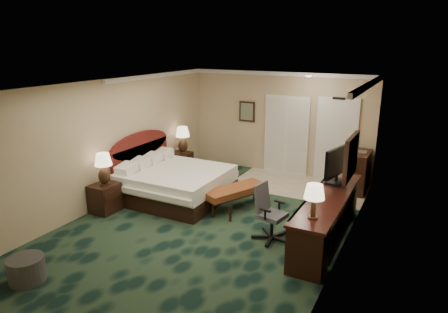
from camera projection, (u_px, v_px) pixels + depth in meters
The scene contains 25 objects.
floor at pixel (209, 224), 7.81m from camera, with size 5.00×7.50×0.00m, color black.
ceiling at pixel (208, 85), 7.06m from camera, with size 5.00×7.50×0.00m, color white.
wall_back at pixel (278, 123), 10.63m from camera, with size 5.00×0.00×2.70m, color #C1B697.
wall_front at pixel (34, 246), 4.24m from camera, with size 5.00×0.00×2.70m, color #C1B697.
wall_left at pixel (107, 143), 8.55m from camera, with size 0.00×7.50×2.70m, color #C1B697.
wall_right at pixel (345, 179), 6.32m from camera, with size 0.00×7.50×2.70m, color #C1B697.
crown_molding at pixel (208, 88), 7.07m from camera, with size 5.00×7.50×0.10m, color white, non-canonical shape.
tile_patch at pixel (299, 186), 9.88m from camera, with size 3.20×1.70×0.01m, color beige.
headboard at pixel (141, 161), 9.55m from camera, with size 0.12×2.00×1.40m, color #4B1A11, non-canonical shape.
entry_door at pixel (336, 141), 10.00m from camera, with size 1.02×0.06×2.18m, color white.
closet_doors at pixel (286, 135), 10.57m from camera, with size 1.20×0.06×2.10m, color silver.
wall_art at pixel (247, 112), 10.93m from camera, with size 0.45×0.06×0.55m, color #486B58.
wall_mirror at pixel (351, 157), 6.80m from camera, with size 0.05×0.95×0.75m, color white.
bed at pixel (176, 184), 9.01m from camera, with size 2.15×1.99×0.68m, color white.
nightstand_near at pixel (105, 198), 8.33m from camera, with size 0.48×0.55×0.60m, color black.
nightstand_far at pixel (182, 163), 10.82m from camera, with size 0.45×0.52×0.56m, color black.
lamp_near at pixel (104, 169), 8.15m from camera, with size 0.36×0.36×0.67m, color black, non-canonical shape.
lamp_far at pixel (183, 140), 10.67m from camera, with size 0.37×0.37×0.70m, color black, non-canonical shape.
bed_bench at pixel (235, 198), 8.48m from camera, with size 0.49×1.42×0.48m, color maroon.
ottoman at pixel (27, 269), 5.92m from camera, with size 0.53×0.53×0.38m, color #2E2E2E.
desk at pixel (327, 218), 7.09m from camera, with size 0.63×2.91×0.84m, color black.
tv at pixel (337, 165), 7.51m from camera, with size 0.08×0.92×0.71m, color black.
desk_lamp at pixel (314, 201), 6.03m from camera, with size 0.32×0.32×0.56m, color black, non-canonical shape.
desk_chair at pixel (272, 213), 7.09m from camera, with size 0.59×0.55×1.02m, color #4C4C53, non-canonical shape.
minibar at pixel (357, 172), 9.42m from camera, with size 0.51×0.91×0.96m, color black.
Camera 1 is at (3.56, -6.19, 3.44)m, focal length 32.00 mm.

